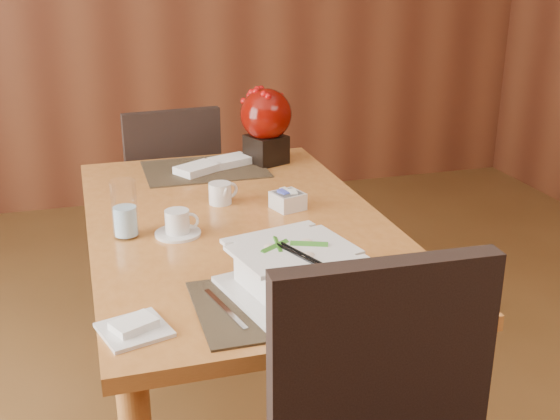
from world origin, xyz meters
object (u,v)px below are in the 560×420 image
object	(u,v)px
soup_setting	(293,272)
sugar_caddy	(288,201)
creamer_jug	(220,193)
bread_plate	(134,330)
berry_decor	(266,121)
water_glass	(125,209)
dining_table	(239,250)
far_chair	(170,194)
coffee_cup	(177,224)

from	to	relation	value
soup_setting	sugar_caddy	distance (m)	0.60
creamer_jug	sugar_caddy	bearing A→B (deg)	-48.04
soup_setting	bread_plate	xyz separation A→B (m)	(-0.39, -0.07, -0.06)
sugar_caddy	berry_decor	size ratio (longest dim) A/B	0.31
water_glass	sugar_caddy	size ratio (longest dim) A/B	1.89
dining_table	far_chair	size ratio (longest dim) A/B	1.64
far_chair	dining_table	bearing A→B (deg)	89.96
water_glass	creamer_jug	distance (m)	0.38
creamer_jug	bread_plate	bearing A→B (deg)	-133.90
soup_setting	bread_plate	world-z (taller)	soup_setting
dining_table	bread_plate	world-z (taller)	bread_plate
coffee_cup	sugar_caddy	distance (m)	0.39
soup_setting	coffee_cup	bearing A→B (deg)	102.17
dining_table	water_glass	bearing A→B (deg)	-175.14
water_glass	berry_decor	bearing A→B (deg)	45.89
dining_table	coffee_cup	world-z (taller)	coffee_cup
dining_table	far_chair	bearing A→B (deg)	94.75
coffee_cup	creamer_jug	xyz separation A→B (m)	(0.17, 0.23, 0.00)
bread_plate	far_chair	world-z (taller)	far_chair
sugar_caddy	dining_table	bearing A→B (deg)	-160.85
water_glass	far_chair	bearing A→B (deg)	75.85
soup_setting	creamer_jug	size ratio (longest dim) A/B	3.74
coffee_cup	far_chair	distance (m)	1.09
coffee_cup	bread_plate	size ratio (longest dim) A/B	0.97
sugar_caddy	bread_plate	bearing A→B (deg)	-130.41
dining_table	berry_decor	bearing A→B (deg)	66.74
soup_setting	coffee_cup	distance (m)	0.50
coffee_cup	berry_decor	bearing A→B (deg)	55.14
bread_plate	water_glass	bearing A→B (deg)	86.87
berry_decor	sugar_caddy	bearing A→B (deg)	-97.66
soup_setting	creamer_jug	world-z (taller)	soup_setting
sugar_caddy	far_chair	xyz separation A→B (m)	(-0.26, 0.93, -0.26)
creamer_jug	far_chair	xyz separation A→B (m)	(-0.06, 0.82, -0.27)
sugar_caddy	bread_plate	distance (m)	0.85
sugar_caddy	bread_plate	world-z (taller)	sugar_caddy
dining_table	water_glass	distance (m)	0.39
coffee_cup	sugar_caddy	bearing A→B (deg)	17.82
berry_decor	bread_plate	xyz separation A→B (m)	(-0.62, -1.16, -0.16)
soup_setting	water_glass	distance (m)	0.60
dining_table	coffee_cup	distance (m)	0.24
coffee_cup	far_chair	bearing A→B (deg)	83.91
water_glass	creamer_jug	xyz separation A→B (m)	(0.32, 0.20, -0.05)
coffee_cup	far_chair	world-z (taller)	far_chair
dining_table	water_glass	size ratio (longest dim) A/B	8.76
water_glass	bread_plate	world-z (taller)	water_glass
sugar_caddy	berry_decor	distance (m)	0.54
creamer_jug	berry_decor	xyz separation A→B (m)	(0.27, 0.41, 0.13)
berry_decor	dining_table	bearing A→B (deg)	-113.26
coffee_cup	berry_decor	distance (m)	0.79
soup_setting	berry_decor	size ratio (longest dim) A/B	1.24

